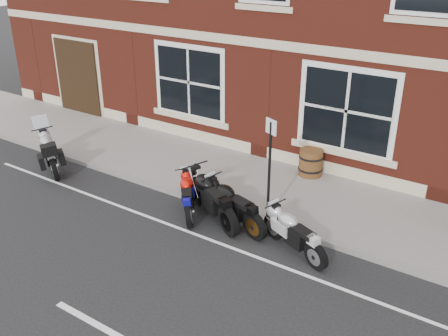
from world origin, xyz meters
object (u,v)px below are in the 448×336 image
(moto_touring_silver, at_px, (51,150))
(moto_sport_black, at_px, (232,203))
(moto_sport_silver, at_px, (295,231))
(barrel_planter, at_px, (311,162))
(moto_sport_red, at_px, (190,194))
(parking_sign, at_px, (270,163))
(moto_naked_black, at_px, (212,195))

(moto_touring_silver, xyz_separation_m, moto_sport_black, (5.89, 0.23, -0.02))
(moto_sport_silver, height_order, barrel_planter, moto_sport_silver)
(moto_sport_red, height_order, parking_sign, parking_sign)
(moto_naked_black, relative_size, parking_sign, 0.89)
(moto_sport_red, bearing_deg, moto_sport_black, -33.51)
(moto_touring_silver, distance_m, moto_sport_red, 4.76)
(moto_naked_black, relative_size, barrel_planter, 2.90)
(barrel_planter, bearing_deg, moto_sport_silver, -70.65)
(moto_sport_red, distance_m, parking_sign, 2.12)
(moto_touring_silver, xyz_separation_m, moto_sport_silver, (7.54, 0.03, -0.07))
(parking_sign, bearing_deg, moto_sport_black, -116.00)
(moto_touring_silver, height_order, barrel_planter, moto_touring_silver)
(moto_sport_black, xyz_separation_m, moto_sport_silver, (1.65, -0.20, -0.06))
(moto_sport_red, height_order, barrel_planter, barrel_planter)
(moto_sport_silver, bearing_deg, barrel_planter, 42.83)
(moto_sport_silver, relative_size, parking_sign, 0.75)
(moto_naked_black, distance_m, parking_sign, 1.57)
(moto_sport_silver, bearing_deg, moto_sport_red, 110.74)
(moto_touring_silver, distance_m, moto_sport_black, 5.90)
(moto_sport_red, distance_m, moto_naked_black, 0.60)
(moto_naked_black, bearing_deg, moto_sport_silver, -67.50)
(moto_naked_black, bearing_deg, moto_touring_silver, 120.58)
(moto_sport_black, xyz_separation_m, barrel_planter, (0.47, 3.16, -0.07))
(moto_sport_black, height_order, moto_sport_silver, moto_sport_black)
(moto_sport_silver, bearing_deg, moto_sport_black, 106.56)
(moto_sport_red, bearing_deg, moto_naked_black, -29.29)
(moto_sport_black, bearing_deg, parking_sign, -32.89)
(moto_touring_silver, height_order, moto_sport_black, moto_touring_silver)
(moto_sport_black, relative_size, moto_sport_silver, 1.16)
(barrel_planter, bearing_deg, parking_sign, -86.76)
(moto_sport_black, bearing_deg, moto_touring_silver, 108.53)
(moto_naked_black, bearing_deg, barrel_planter, 9.93)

